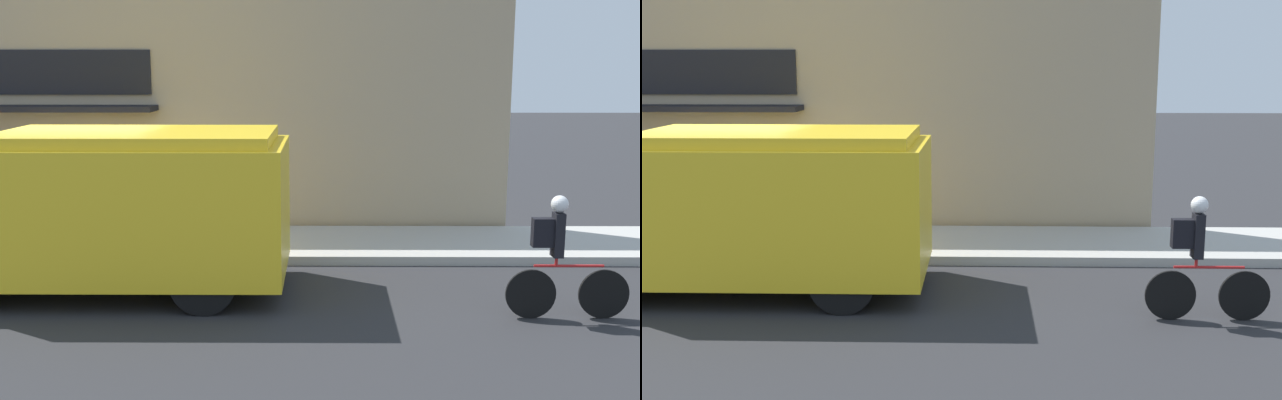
{
  "view_description": "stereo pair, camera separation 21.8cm",
  "coord_description": "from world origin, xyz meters",
  "views": [
    {
      "loc": [
        3.84,
        -11.44,
        3.21
      ],
      "look_at": [
        3.76,
        -0.2,
        1.1
      ],
      "focal_mm": 42.0,
      "sensor_mm": 36.0,
      "label": 1
    },
    {
      "loc": [
        4.06,
        -11.44,
        3.21
      ],
      "look_at": [
        3.76,
        -0.2,
        1.1
      ],
      "focal_mm": 42.0,
      "sensor_mm": 36.0,
      "label": 2
    }
  ],
  "objects": [
    {
      "name": "ground_plane",
      "position": [
        0.0,
        0.0,
        0.0
      ],
      "size": [
        70.0,
        70.0,
        0.0
      ],
      "primitive_type": "plane",
      "color": "#2B2B2D"
    },
    {
      "name": "sidewalk",
      "position": [
        0.0,
        1.12,
        0.07
      ],
      "size": [
        28.0,
        2.25,
        0.15
      ],
      "color": "#ADAAA3",
      "rests_on": "ground_plane"
    },
    {
      "name": "storefront",
      "position": [
        -0.07,
        2.44,
        2.42
      ],
      "size": [
        14.48,
        0.85,
        4.82
      ],
      "color": "tan",
      "rests_on": "ground_plane"
    },
    {
      "name": "school_bus",
      "position": [
        0.91,
        -1.32,
        1.17
      ],
      "size": [
        5.34,
        2.67,
        2.26
      ],
      "rotation": [
        0.0,
        0.0,
        -0.0
      ],
      "color": "yellow",
      "rests_on": "ground_plane"
    },
    {
      "name": "cyclist",
      "position": [
        6.76,
        -2.41,
        0.78
      ],
      "size": [
        1.55,
        0.21,
        1.58
      ],
      "rotation": [
        0.0,
        0.0,
        0.0
      ],
      "color": "black",
      "rests_on": "ground_plane"
    }
  ]
}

